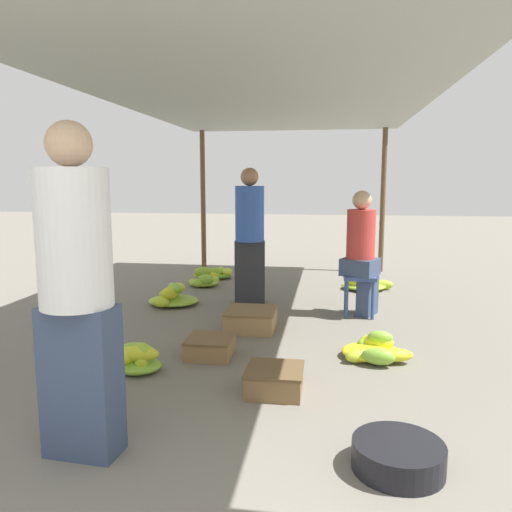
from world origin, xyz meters
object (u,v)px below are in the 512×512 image
Objects in this scene: banana_pile_right_0 at (375,350)px; banana_pile_right_1 at (364,285)px; banana_pile_left_3 at (219,273)px; shopper_walking_mid at (250,234)px; basin_black at (398,456)px; crate_near at (275,380)px; banana_pile_left_1 at (172,297)px; crate_mid at (251,319)px; vendor_seated at (362,251)px; vendor_foreground at (77,288)px; banana_pile_left_2 at (203,280)px; banana_pile_left_0 at (137,358)px; stool at (359,283)px; crate_far at (210,347)px.

banana_pile_right_1 is (0.08, 2.64, -0.00)m from banana_pile_right_0.
shopper_walking_mid is at bearing -63.84° from banana_pile_left_3.
crate_near is (-0.72, 0.84, 0.02)m from basin_black.
banana_pile_left_3 is at bearing 116.16° from shopper_walking_mid.
crate_mid is (1.07, -0.83, 0.01)m from banana_pile_left_1.
vendor_seated is 2.78× the size of crate_mid.
vendor_foreground is 3.51× the size of banana_pile_left_2.
banana_pile_right_1 reaches higher than crate_near.
banana_pile_left_2 reaches higher than crate_mid.
banana_pile_left_2 is at bearing 116.58° from basin_black.
banana_pile_left_0 is 2.47m from shopper_walking_mid.
banana_pile_right_0 is (2.11, -2.53, -0.02)m from banana_pile_left_2.
crate_near is at bearing -108.32° from vendor_seated.
basin_black is at bearing -89.62° from vendor_seated.
crate_near is at bearing -67.73° from banana_pile_left_2.
vendor_foreground is 4.34m from banana_pile_left_2.
banana_pile_left_0 reaches higher than banana_pile_right_0.
banana_pile_left_3 is 2.15m from banana_pile_right_1.
crate_near is at bearing -74.70° from crate_mid.
banana_pile_right_0 reaches higher than basin_black.
vendor_foreground is 2.53m from banana_pile_right_0.
stool is 0.35m from vendor_seated.
banana_pile_left_2 is at bearing 95.29° from banana_pile_left_0.
stool is at bearing 62.09° from vendor_foreground.
vendor_foreground is at bearing -177.12° from basin_black.
banana_pile_left_0 is at bearing -162.01° from banana_pile_right_0.
shopper_walking_mid is (-0.19, 1.09, 0.73)m from crate_mid.
vendor_seated is 2.72× the size of banana_pile_left_2.
vendor_foreground reaches higher than stool.
banana_pile_left_0 is 1.91m from banana_pile_right_0.
stool is 2.23m from crate_near.
banana_pile_left_0 is (-0.15, 1.12, -0.79)m from vendor_foreground.
banana_pile_left_0 is at bearing 97.64° from vendor_foreground.
banana_pile_right_0 is at bearing 6.87° from crate_far.
banana_pile_right_1 is (0.14, 1.33, -0.29)m from stool.
stool is 2.60m from banana_pile_left_0.
stool is at bearing -18.16° from shopper_walking_mid.
shopper_walking_mid is (-1.40, -0.91, 0.76)m from banana_pile_right_1.
banana_pile_right_1 is at bearing -13.27° from banana_pile_left_3.
crate_near is at bearing -72.08° from banana_pile_left_3.
stool is at bearing 92.77° from banana_pile_right_0.
crate_far is at bearing 78.65° from vendor_foreground.
basin_black is 1.23× the size of banana_pile_left_0.
crate_mid is at bearing -70.61° from banana_pile_left_3.
stool is (1.60, 3.03, -0.55)m from vendor_foreground.
shopper_walking_mid reaches higher than banana_pile_left_3.
banana_pile_left_3 is at bearing 137.01° from stool.
banana_pile_right_1 reaches higher than crate_far.
banana_pile_left_1 is at bearing -96.47° from banana_pile_left_3.
vendor_foreground is 4.47× the size of crate_near.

